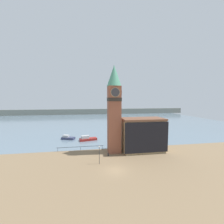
# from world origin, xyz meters

# --- Properties ---
(ground_plane) EXTENTS (160.00, 160.00, 0.00)m
(ground_plane) POSITION_xyz_m (0.00, 0.00, 0.00)
(ground_plane) COLOR #846B4C
(water) EXTENTS (160.00, 120.00, 0.00)m
(water) POSITION_xyz_m (0.00, 73.24, -0.00)
(water) COLOR slate
(water) RESTS_ON ground_plane
(far_shoreline) EXTENTS (180.00, 3.00, 5.00)m
(far_shoreline) POSITION_xyz_m (0.00, 113.24, 2.50)
(far_shoreline) COLOR gray
(far_shoreline) RESTS_ON water
(pier_railing) EXTENTS (12.62, 0.08, 1.09)m
(pier_railing) POSITION_xyz_m (-7.32, 12.99, 0.97)
(pier_railing) COLOR #232328
(pier_railing) RESTS_ON ground_plane
(clock_tower) EXTENTS (3.74, 3.74, 22.84)m
(clock_tower) POSITION_xyz_m (1.62, 10.49, 12.15)
(clock_tower) COLOR brown
(clock_tower) RESTS_ON ground_plane
(pier_building) EXTENTS (11.44, 6.26, 8.99)m
(pier_building) POSITION_xyz_m (9.42, 9.93, 4.52)
(pier_building) COLOR tan
(pier_building) RESTS_ON ground_plane
(boat_near) EXTENTS (6.13, 3.24, 1.75)m
(boat_near) POSITION_xyz_m (-5.43, 22.86, 0.63)
(boat_near) COLOR maroon
(boat_near) RESTS_ON water
(boat_far) EXTENTS (4.94, 3.45, 1.49)m
(boat_far) POSITION_xyz_m (-12.26, 25.57, 0.55)
(boat_far) COLOR #333856
(boat_far) RESTS_ON water
(mooring_bollard_near) EXTENTS (0.31, 0.31, 0.69)m
(mooring_bollard_near) POSITION_xyz_m (-0.35, 7.84, 0.37)
(mooring_bollard_near) COLOR black
(mooring_bollard_near) RESTS_ON ground_plane
(lamp_post) EXTENTS (0.32, 0.32, 4.01)m
(lamp_post) POSITION_xyz_m (-2.91, 3.55, 2.79)
(lamp_post) COLOR #2D2D33
(lamp_post) RESTS_ON ground_plane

